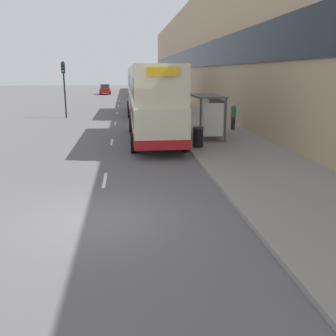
{
  "coord_description": "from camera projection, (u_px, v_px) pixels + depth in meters",
  "views": [
    {
      "loc": [
        0.85,
        -9.72,
        3.93
      ],
      "look_at": [
        4.21,
        20.1,
        -3.77
      ],
      "focal_mm": 40.0,
      "sensor_mm": 36.0,
      "label": 1
    }
  ],
  "objects": [
    {
      "name": "ground_plane",
      "position": [
        98.0,
        220.0,
        10.24
      ],
      "size": [
        220.0,
        220.0,
        0.0
      ],
      "primitive_type": "plane",
      "color": "#5B595B"
    },
    {
      "name": "pavement",
      "position": [
        170.0,
        103.0,
        47.98
      ],
      "size": [
        5.0,
        93.0,
        0.14
      ],
      "color": "gray",
      "rests_on": "ground_plane"
    },
    {
      "name": "terrace_facade",
      "position": [
        201.0,
        53.0,
        46.88
      ],
      "size": [
        3.1,
        93.0,
        12.49
      ],
      "color": "tan",
      "rests_on": "ground_plane"
    },
    {
      "name": "lane_mark_0",
      "position": [
        105.0,
        180.0,
        14.0
      ],
      "size": [
        0.12,
        2.0,
        0.01
      ],
      "color": "silver",
      "rests_on": "ground_plane"
    },
    {
      "name": "lane_mark_1",
      "position": [
        112.0,
        142.0,
        21.67
      ],
      "size": [
        0.12,
        2.0,
        0.01
      ],
      "color": "silver",
      "rests_on": "ground_plane"
    },
    {
      "name": "lane_mark_2",
      "position": [
        115.0,
        124.0,
        29.34
      ],
      "size": [
        0.12,
        2.0,
        0.01
      ],
      "color": "silver",
      "rests_on": "ground_plane"
    },
    {
      "name": "lane_mark_3",
      "position": [
        117.0,
        113.0,
        37.01
      ],
      "size": [
        0.12,
        2.0,
        0.01
      ],
      "color": "silver",
      "rests_on": "ground_plane"
    },
    {
      "name": "lane_mark_4",
      "position": [
        118.0,
        106.0,
        44.69
      ],
      "size": [
        0.12,
        2.0,
        0.01
      ],
      "color": "silver",
      "rests_on": "ground_plane"
    },
    {
      "name": "lane_mark_5",
      "position": [
        119.0,
        101.0,
        52.36
      ],
      "size": [
        0.12,
        2.0,
        0.01
      ],
      "color": "silver",
      "rests_on": "ground_plane"
    },
    {
      "name": "lane_mark_6",
      "position": [
        120.0,
        97.0,
        60.03
      ],
      "size": [
        0.12,
        2.0,
        0.01
      ],
      "color": "silver",
      "rests_on": "ground_plane"
    },
    {
      "name": "bus_shelter",
      "position": [
        210.0,
        108.0,
        21.97
      ],
      "size": [
        1.6,
        4.2,
        2.48
      ],
      "color": "#4C4C51",
      "rests_on": "ground_plane"
    },
    {
      "name": "double_decker_bus_near",
      "position": [
        154.0,
        102.0,
        21.46
      ],
      "size": [
        2.85,
        10.38,
        4.3
      ],
      "color": "beige",
      "rests_on": "ground_plane"
    },
    {
      "name": "double_decker_bus_ahead",
      "position": [
        142.0,
        90.0,
        35.97
      ],
      "size": [
        2.85,
        11.1,
        4.3
      ],
      "color": "beige",
      "rests_on": "ground_plane"
    },
    {
      "name": "car_0",
      "position": [
        135.0,
        89.0,
        67.85
      ],
      "size": [
        1.93,
        4.27,
        1.79
      ],
      "color": "#B7B799",
      "rests_on": "ground_plane"
    },
    {
      "name": "car_1",
      "position": [
        105.0,
        89.0,
        67.96
      ],
      "size": [
        1.9,
        4.45,
        1.81
      ],
      "rotation": [
        0.0,
        0.0,
        3.14
      ],
      "color": "maroon",
      "rests_on": "ground_plane"
    },
    {
      "name": "pedestrian_at_shelter",
      "position": [
        233.0,
        116.0,
        25.28
      ],
      "size": [
        0.35,
        0.35,
        1.75
      ],
      "color": "#23232D",
      "rests_on": "ground_plane"
    },
    {
      "name": "pedestrian_1",
      "position": [
        186.0,
        115.0,
        26.29
      ],
      "size": [
        0.32,
        0.32,
        1.64
      ],
      "color": "#23232D",
      "rests_on": "ground_plane"
    },
    {
      "name": "litter_bin",
      "position": [
        198.0,
        137.0,
        19.41
      ],
      "size": [
        0.55,
        0.55,
        1.05
      ],
      "color": "black",
      "rests_on": "ground_plane"
    },
    {
      "name": "traffic_light_far_kerb",
      "position": [
        64.0,
        80.0,
        32.37
      ],
      "size": [
        0.3,
        0.32,
        4.84
      ],
      "color": "black",
      "rests_on": "ground_plane"
    }
  ]
}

